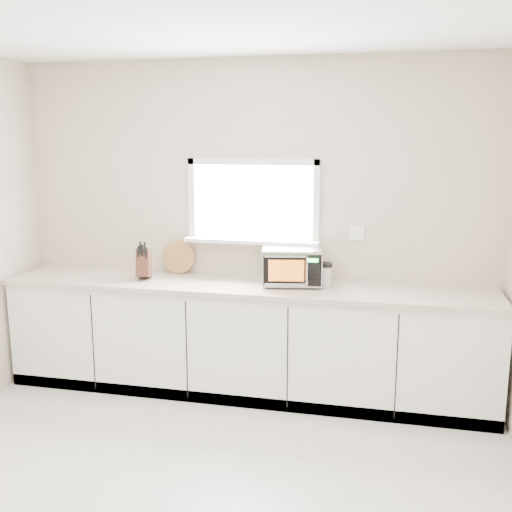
# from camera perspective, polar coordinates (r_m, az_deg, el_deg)

# --- Properties ---
(back_wall) EXTENTS (4.00, 0.17, 2.70)m
(back_wall) POSITION_cam_1_polar(r_m,az_deg,el_deg) (4.98, -0.22, 3.09)
(back_wall) COLOR #B5A790
(back_wall) RESTS_ON ground
(cabinets) EXTENTS (3.92, 0.60, 0.88)m
(cabinets) POSITION_cam_1_polar(r_m,az_deg,el_deg) (4.92, -1.01, -8.10)
(cabinets) COLOR white
(cabinets) RESTS_ON ground
(countertop) EXTENTS (3.92, 0.64, 0.04)m
(countertop) POSITION_cam_1_polar(r_m,az_deg,el_deg) (4.78, -1.06, -2.93)
(countertop) COLOR beige
(countertop) RESTS_ON cabinets
(microwave) EXTENTS (0.51, 0.44, 0.30)m
(microwave) POSITION_cam_1_polar(r_m,az_deg,el_deg) (4.74, 3.45, -0.89)
(microwave) COLOR black
(microwave) RESTS_ON countertop
(knife_block) EXTENTS (0.15, 0.24, 0.32)m
(knife_block) POSITION_cam_1_polar(r_m,az_deg,el_deg) (5.01, -10.64, -0.64)
(knife_block) COLOR #4B2A1B
(knife_block) RESTS_ON countertop
(cutting_board) EXTENTS (0.29, 0.07, 0.29)m
(cutting_board) POSITION_cam_1_polar(r_m,az_deg,el_deg) (5.16, -7.41, -0.09)
(cutting_board) COLOR #AF8943
(cutting_board) RESTS_ON countertop
(coffee_grinder) EXTENTS (0.12, 0.12, 0.19)m
(coffee_grinder) POSITION_cam_1_polar(r_m,az_deg,el_deg) (4.73, 6.62, -1.73)
(coffee_grinder) COLOR #B6B8BD
(coffee_grinder) RESTS_ON countertop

